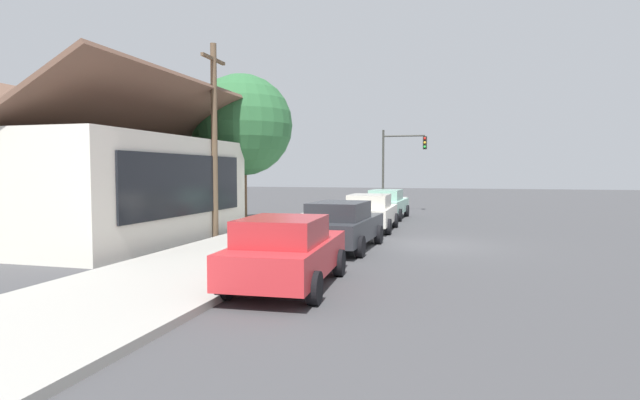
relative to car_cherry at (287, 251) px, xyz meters
name	(u,v)px	position (x,y,z in m)	size (l,w,h in m)	color
ground_plane	(428,245)	(7.37, -2.67, -0.81)	(120.00, 120.00, 0.00)	#424244
sidewalk_curb	(277,237)	(7.37, 2.93, -0.73)	(60.00, 4.20, 0.16)	#A3A099
car_cherry	(287,251)	(0.00, 0.00, 0.00)	(4.48, 2.23, 1.59)	red
car_charcoal	(342,225)	(5.65, 0.03, 0.00)	(4.87, 2.20, 1.59)	#2D3035
car_ivory	(371,212)	(11.06, -0.02, 0.00)	(4.38, 2.10, 1.59)	silver
car_seafoam	(387,204)	(16.75, 0.02, 0.00)	(4.81, 2.06, 1.59)	#9ED1BC
storefront_building	(100,185)	(5.57, 9.31, 1.24)	(10.43, 7.72, 5.92)	silver
shade_tree	(242,126)	(12.02, 6.42, 3.96)	(4.86, 4.86, 7.23)	brown
traffic_light_main	(400,157)	(21.52, -0.13, 2.68)	(0.37, 2.79, 5.20)	#383833
utility_pole_wooden	(214,137)	(7.44, 5.53, 3.11)	(1.80, 0.24, 7.50)	brown
fire_hydrant_red	(341,217)	(12.01, 1.53, -0.32)	(0.22, 0.22, 0.71)	red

